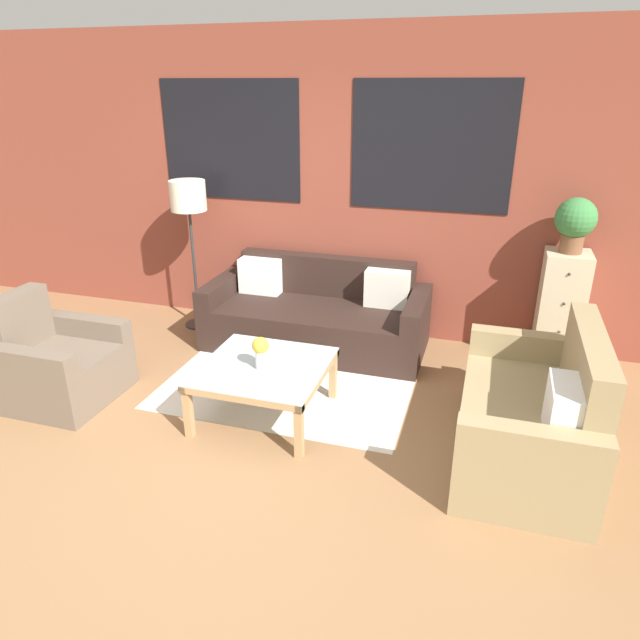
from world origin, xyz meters
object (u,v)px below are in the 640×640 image
Objects in this scene: coffee_table at (264,373)px; flower_vase at (261,350)px; drawer_cabinet at (560,310)px; floor_lamp at (189,204)px; armchair_corner at (58,365)px; potted_plant at (575,221)px; settee_vintage at (533,418)px; couch_dark at (317,317)px.

flower_vase reaches higher than coffee_table.
drawer_cabinet is at bearing 36.45° from coffee_table.
floor_lamp reaches higher than drawer_cabinet.
floor_lamp is 1.44× the size of drawer_cabinet.
coffee_table is 0.61× the size of floor_lamp.
drawer_cabinet is (3.42, 0.15, -0.74)m from floor_lamp.
floor_lamp is at bearing 77.94° from armchair_corner.
drawer_cabinet is 2.26× the size of potted_plant.
flower_vase is at bearing -85.59° from coffee_table.
floor_lamp is at bearing -177.52° from drawer_cabinet.
drawer_cabinet reaches higher than settee_vintage.
armchair_corner is at bearing -174.67° from flower_vase.
coffee_table is 0.21m from flower_vase.
drawer_cabinet is (3.76, 1.76, 0.23)m from armchair_corner.
floor_lamp is at bearing 156.40° from settee_vintage.
couch_dark is 4.50× the size of potted_plant.
armchair_corner is 1.86× the size of potted_plant.
potted_plant is (3.42, 0.15, 0.03)m from floor_lamp.
armchair_corner is 1.92m from floor_lamp.
drawer_cabinet reaches higher than armchair_corner.
couch_dark is 2.36m from potted_plant.
flower_vase is at bearing -142.59° from potted_plant.
coffee_table is 2.62m from drawer_cabinet.
couch_dark is 8.41× the size of flower_vase.
armchair_corner reaches higher than coffee_table.
couch_dark is 1.40× the size of settee_vintage.
armchair_corner is at bearing -176.28° from settee_vintage.
armchair_corner is 0.94× the size of coffee_table.
coffee_table is 0.87× the size of drawer_cabinet.
potted_plant is at bearing 80.91° from settee_vintage.
flower_vase is at bearing -89.25° from couch_dark.
armchair_corner reaches higher than flower_vase.
armchair_corner is 3.48× the size of flower_vase.
settee_vintage is at bearing -23.60° from floor_lamp.
floor_lamp is 3.50m from drawer_cabinet.
coffee_table is 1.97× the size of potted_plant.
coffee_table is at bearing -179.32° from settee_vintage.
drawer_cabinet reaches higher than flower_vase.
drawer_cabinet is (2.11, 1.56, 0.15)m from coffee_table.
coffee_table is (1.66, 0.21, 0.08)m from armchair_corner.
flower_vase is (0.02, -1.38, 0.29)m from couch_dark.
potted_plant is (0.25, 1.53, 0.97)m from settee_vintage.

